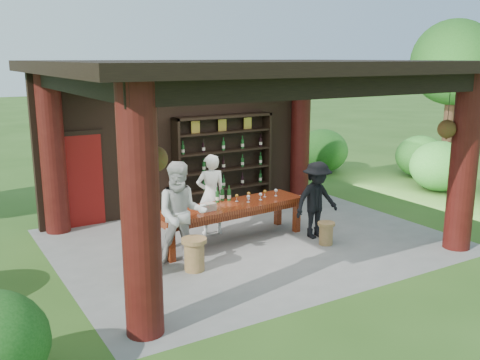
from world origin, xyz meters
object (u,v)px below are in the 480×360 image
tasting_table (230,210)px  stool_far_left (139,263)px  napkin_basket (208,207)px  stool_near_left (194,254)px  guest_man (317,200)px  stool_near_right (326,233)px  guest_woman (181,214)px  wine_shelf (223,161)px  host (211,194)px

tasting_table → stool_far_left: 2.40m
napkin_basket → tasting_table: bearing=14.7°
stool_near_left → guest_man: 2.93m
tasting_table → stool_near_right: (1.50, -1.13, -0.40)m
guest_woman → napkin_basket: bearing=52.8°
stool_near_left → guest_woman: guest_woman is taller
tasting_table → guest_man: (1.61, -0.69, 0.15)m
stool_near_left → napkin_basket: 1.22m
guest_woman → napkin_basket: guest_woman is taller
stool_far_left → guest_woman: guest_woman is taller
guest_woman → napkin_basket: size_ratio=7.09×
tasting_table → napkin_basket: (-0.55, -0.14, 0.19)m
guest_man → napkin_basket: bearing=165.5°
wine_shelf → napkin_basket: wine_shelf is taller
stool_near_right → guest_man: guest_man is taller
stool_near_left → guest_man: guest_man is taller
stool_near_left → guest_man: size_ratio=0.37×
stool_near_right → host: (-1.60, 1.74, 0.60)m
tasting_table → wine_shelf: bearing=63.3°
stool_near_left → napkin_basket: (0.72, 0.84, 0.52)m
stool_near_right → host: 2.44m
host → stool_near_left: bearing=65.2°
host → napkin_basket: bearing=70.5°
stool_near_left → stool_far_left: stool_near_left is taller
stool_near_right → wine_shelf: bearing=95.9°
stool_far_left → guest_woman: size_ratio=0.28×
wine_shelf → guest_man: 3.03m
tasting_table → guest_man: bearing=-23.1°
host → guest_woman: (-1.24, -1.25, 0.09)m
stool_near_right → host: host is taller
stool_far_left → wine_shelf: bearing=43.1°
guest_man → tasting_table: bearing=156.5°
stool_near_left → napkin_basket: napkin_basket is taller
napkin_basket → stool_far_left: bearing=-156.9°
stool_near_right → guest_woman: 2.96m
stool_far_left → host: 2.64m
stool_near_left → stool_far_left: bearing=172.2°
tasting_table → stool_near_right: size_ratio=7.25×
host → stool_far_left: bearing=46.4°
tasting_table → stool_far_left: bearing=-158.9°
stool_near_left → stool_far_left: size_ratio=1.10×
stool_far_left → guest_woman: 1.11m
stool_near_left → host: (1.18, 1.59, 0.53)m
host → napkin_basket: (-0.46, -0.76, -0.01)m
host → guest_woman: bearing=56.9°
wine_shelf → napkin_basket: bearing=-124.9°
host → guest_man: 2.14m
guest_woman → guest_man: guest_woman is taller
tasting_table → stool_near_left: (-1.27, -0.98, -0.33)m
stool_far_left → host: size_ratio=0.31×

